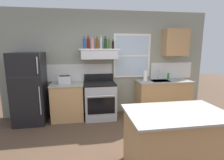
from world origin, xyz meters
name	(u,v)px	position (x,y,z in m)	size (l,w,h in m)	color
back_wall	(109,63)	(0.03, 2.23, 1.35)	(5.40, 0.11, 2.70)	gray
refrigerator	(30,88)	(-1.90, 1.84, 0.83)	(0.70, 0.72, 1.67)	black
counter_left_of_stove	(68,101)	(-1.05, 1.90, 0.46)	(0.79, 0.63, 0.91)	tan
toaster	(65,80)	(-1.09, 1.90, 1.01)	(0.30, 0.20, 0.19)	silver
stove_range	(100,100)	(-0.25, 1.86, 0.46)	(0.76, 0.69, 1.09)	#9EA0A5
range_hood_shelf	(99,54)	(-0.25, 1.96, 1.62)	(0.96, 0.52, 0.24)	silver
bottle_blue_liqueur	(84,44)	(-0.61, 1.91, 1.87)	(0.07, 0.07, 0.29)	#1E478C
bottle_red_label_wine	(88,43)	(-0.51, 2.01, 1.87)	(0.07, 0.07, 0.31)	maroon
bottle_rose_pink	(92,44)	(-0.41, 1.91, 1.86)	(0.07, 0.07, 0.28)	#C67F84
bottle_amber_wine	(97,43)	(-0.30, 1.93, 1.87)	(0.07, 0.07, 0.29)	brown
bottle_clear_tall	(101,43)	(-0.20, 2.00, 1.88)	(0.06, 0.06, 0.33)	silver
bottle_dark_green_wine	(105,43)	(-0.09, 1.96, 1.87)	(0.07, 0.07, 0.30)	#143819
bottle_olive_oil_square	(109,44)	(0.00, 1.93, 1.85)	(0.06, 0.06, 0.25)	#4C601E
bottle_balsamic_dark	(113,45)	(0.10, 1.96, 1.84)	(0.06, 0.06, 0.22)	black
counter_right_with_sink	(163,97)	(1.45, 1.90, 0.46)	(1.43, 0.63, 0.91)	tan
sink_faucet	(159,73)	(1.35, 2.00, 1.08)	(0.03, 0.17, 0.28)	silver
paper_towel_roll	(145,76)	(0.94, 1.90, 1.04)	(0.11, 0.11, 0.27)	white
dish_soap_bottle	(168,76)	(1.63, 2.00, 1.00)	(0.06, 0.06, 0.18)	#268C3F
kitchen_island	(175,142)	(0.62, -0.29, 0.46)	(1.40, 0.90, 0.91)	tan
upper_cabinet_right	(176,42)	(1.80, 2.04, 1.90)	(0.64, 0.32, 0.70)	tan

